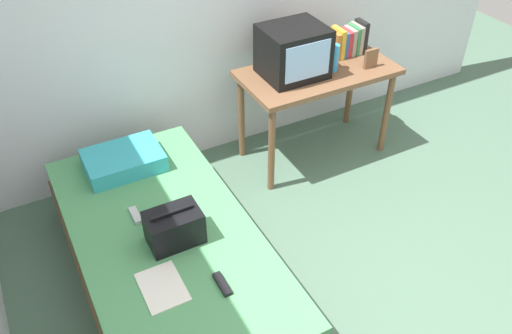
{
  "coord_description": "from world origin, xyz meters",
  "views": [
    {
      "loc": [
        -1.53,
        -1.34,
        2.59
      ],
      "look_at": [
        -0.33,
        0.92,
        0.56
      ],
      "focal_mm": 36.87,
      "sensor_mm": 36.0,
      "label": 1
    }
  ],
  "objects_px": {
    "handbag": "(174,227)",
    "picture_frame": "(371,58)",
    "tv": "(293,52)",
    "pillow": "(124,160)",
    "remote_dark": "(222,284)",
    "bed": "(169,259)",
    "desk": "(317,82)",
    "water_bottle": "(334,58)",
    "remote_silver": "(136,215)",
    "book_row": "(348,41)",
    "magazine": "(162,287)"
  },
  "relations": [
    {
      "from": "bed",
      "to": "picture_frame",
      "type": "height_order",
      "value": "picture_frame"
    },
    {
      "from": "pillow",
      "to": "remote_dark",
      "type": "distance_m",
      "value": 1.2
    },
    {
      "from": "water_bottle",
      "to": "magazine",
      "type": "relative_size",
      "value": 0.69
    },
    {
      "from": "bed",
      "to": "desk",
      "type": "relative_size",
      "value": 1.72
    },
    {
      "from": "picture_frame",
      "to": "remote_silver",
      "type": "distance_m",
      "value": 2.04
    },
    {
      "from": "pillow",
      "to": "remote_dark",
      "type": "height_order",
      "value": "pillow"
    },
    {
      "from": "bed",
      "to": "desk",
      "type": "height_order",
      "value": "desk"
    },
    {
      "from": "desk",
      "to": "water_bottle",
      "type": "bearing_deg",
      "value": -29.36
    },
    {
      "from": "desk",
      "to": "handbag",
      "type": "bearing_deg",
      "value": -150.47
    },
    {
      "from": "bed",
      "to": "tv",
      "type": "bearing_deg",
      "value": 30.91
    },
    {
      "from": "water_bottle",
      "to": "handbag",
      "type": "bearing_deg",
      "value": -153.43
    },
    {
      "from": "picture_frame",
      "to": "water_bottle",
      "type": "bearing_deg",
      "value": 160.32
    },
    {
      "from": "remote_dark",
      "to": "remote_silver",
      "type": "xyz_separation_m",
      "value": [
        -0.23,
        0.7,
        0.0
      ]
    },
    {
      "from": "water_bottle",
      "to": "magazine",
      "type": "bearing_deg",
      "value": -148.71
    },
    {
      "from": "bed",
      "to": "book_row",
      "type": "bearing_deg",
      "value": 25.15
    },
    {
      "from": "book_row",
      "to": "handbag",
      "type": "height_order",
      "value": "book_row"
    },
    {
      "from": "desk",
      "to": "handbag",
      "type": "xyz_separation_m",
      "value": [
        -1.47,
        -0.83,
        -0.11
      ]
    },
    {
      "from": "bed",
      "to": "book_row",
      "type": "distance_m",
      "value": 2.13
    },
    {
      "from": "remote_silver",
      "to": "remote_dark",
      "type": "bearing_deg",
      "value": -71.51
    },
    {
      "from": "bed",
      "to": "remote_silver",
      "type": "xyz_separation_m",
      "value": [
        -0.1,
        0.2,
        0.24
      ]
    },
    {
      "from": "handbag",
      "to": "picture_frame",
      "type": "bearing_deg",
      "value": 20.53
    },
    {
      "from": "water_bottle",
      "to": "pillow",
      "type": "height_order",
      "value": "water_bottle"
    },
    {
      "from": "bed",
      "to": "remote_silver",
      "type": "bearing_deg",
      "value": 117.31
    },
    {
      "from": "remote_dark",
      "to": "bed",
      "type": "bearing_deg",
      "value": 104.56
    },
    {
      "from": "handbag",
      "to": "magazine",
      "type": "distance_m",
      "value": 0.35
    },
    {
      "from": "magazine",
      "to": "pillow",
      "type": "bearing_deg",
      "value": 83.27
    },
    {
      "from": "desk",
      "to": "magazine",
      "type": "height_order",
      "value": "desk"
    },
    {
      "from": "bed",
      "to": "water_bottle",
      "type": "xyz_separation_m",
      "value": [
        1.6,
        0.7,
        0.63
      ]
    },
    {
      "from": "pillow",
      "to": "handbag",
      "type": "distance_m",
      "value": 0.78
    },
    {
      "from": "tv",
      "to": "magazine",
      "type": "relative_size",
      "value": 1.52
    },
    {
      "from": "bed",
      "to": "water_bottle",
      "type": "distance_m",
      "value": 1.85
    },
    {
      "from": "magazine",
      "to": "book_row",
      "type": "bearing_deg",
      "value": 31.71
    },
    {
      "from": "bed",
      "to": "picture_frame",
      "type": "bearing_deg",
      "value": 17.84
    },
    {
      "from": "picture_frame",
      "to": "magazine",
      "type": "xyz_separation_m",
      "value": [
        -2.01,
        -0.96,
        -0.38
      ]
    },
    {
      "from": "remote_silver",
      "to": "water_bottle",
      "type": "bearing_deg",
      "value": 16.14
    },
    {
      "from": "handbag",
      "to": "remote_dark",
      "type": "distance_m",
      "value": 0.43
    },
    {
      "from": "water_bottle",
      "to": "pillow",
      "type": "distance_m",
      "value": 1.66
    },
    {
      "from": "book_row",
      "to": "magazine",
      "type": "height_order",
      "value": "book_row"
    },
    {
      "from": "tv",
      "to": "picture_frame",
      "type": "xyz_separation_m",
      "value": [
        0.56,
        -0.18,
        -0.11
      ]
    },
    {
      "from": "picture_frame",
      "to": "handbag",
      "type": "relative_size",
      "value": 0.49
    },
    {
      "from": "magazine",
      "to": "remote_silver",
      "type": "xyz_separation_m",
      "value": [
        0.04,
        0.57,
        0.01
      ]
    },
    {
      "from": "bed",
      "to": "tv",
      "type": "xyz_separation_m",
      "value": [
        1.3,
        0.78,
        0.71
      ]
    },
    {
      "from": "pillow",
      "to": "remote_silver",
      "type": "bearing_deg",
      "value": -99.58
    },
    {
      "from": "tv",
      "to": "bed",
      "type": "bearing_deg",
      "value": -149.09
    },
    {
      "from": "picture_frame",
      "to": "magazine",
      "type": "relative_size",
      "value": 0.5
    },
    {
      "from": "bed",
      "to": "water_bottle",
      "type": "relative_size",
      "value": 10.03
    },
    {
      "from": "pillow",
      "to": "book_row",
      "type": "bearing_deg",
      "value": 5.34
    },
    {
      "from": "tv",
      "to": "book_row",
      "type": "distance_m",
      "value": 0.55
    },
    {
      "from": "pillow",
      "to": "remote_dark",
      "type": "bearing_deg",
      "value": -82.72
    },
    {
      "from": "bed",
      "to": "handbag",
      "type": "distance_m",
      "value": 0.34
    }
  ]
}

